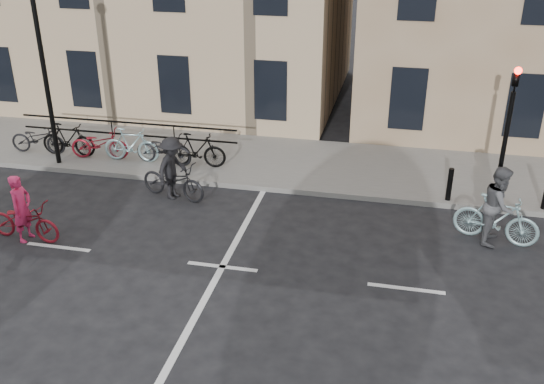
% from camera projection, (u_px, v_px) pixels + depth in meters
% --- Properties ---
extents(ground, '(120.00, 120.00, 0.00)m').
position_uv_depth(ground, '(222.00, 267.00, 13.42)').
color(ground, black).
rests_on(ground, ground).
extents(sidewalk, '(46.00, 4.00, 0.15)m').
position_uv_depth(sidewalk, '(156.00, 152.00, 19.46)').
color(sidewalk, slate).
rests_on(sidewalk, ground).
extents(traffic_light, '(0.18, 0.30, 3.90)m').
position_uv_depth(traffic_light, '(509.00, 119.00, 15.01)').
color(traffic_light, black).
rests_on(traffic_light, sidewalk).
extents(lamp_post, '(0.36, 0.36, 5.28)m').
position_uv_depth(lamp_post, '(41.00, 53.00, 17.07)').
color(lamp_post, black).
rests_on(lamp_post, sidewalk).
extents(bollard_east, '(0.14, 0.14, 0.90)m').
position_uv_depth(bollard_east, '(450.00, 184.00, 15.95)').
color(bollard_east, black).
rests_on(bollard_east, sidewalk).
extents(parked_bikes, '(7.25, 1.23, 1.05)m').
position_uv_depth(parked_bikes, '(115.00, 144.00, 18.54)').
color(parked_bikes, black).
rests_on(parked_bikes, sidewalk).
extents(cyclist_pink, '(1.90, 0.78, 1.65)m').
position_uv_depth(cyclist_pink, '(24.00, 218.00, 14.30)').
color(cyclist_pink, maroon).
rests_on(cyclist_pink, ground).
extents(cyclist_grey, '(2.04, 1.08, 1.90)m').
position_uv_depth(cyclist_grey, '(498.00, 212.00, 14.14)').
color(cyclist_grey, '#91B8BE').
rests_on(cyclist_grey, ground).
extents(cyclist_dark, '(2.07, 1.25, 1.75)m').
position_uv_depth(cyclist_dark, '(173.00, 174.00, 16.32)').
color(cyclist_dark, black).
rests_on(cyclist_dark, ground).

